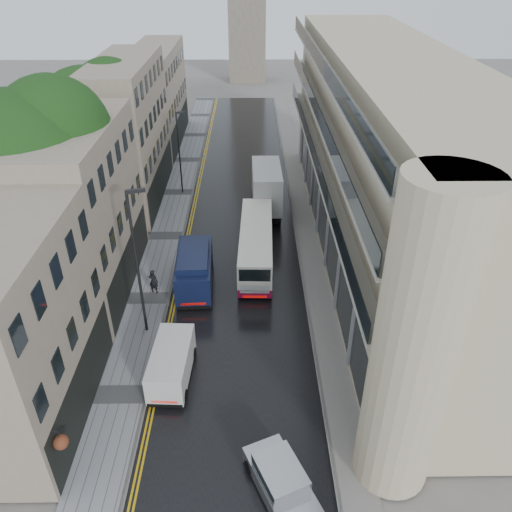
{
  "coord_description": "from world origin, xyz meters",
  "views": [
    {
      "loc": [
        0.91,
        -7.28,
        19.94
      ],
      "look_at": [
        1.21,
        18.0,
        4.09
      ],
      "focal_mm": 35.0,
      "sensor_mm": 36.0,
      "label": 1
    }
  ],
  "objects_px": {
    "lamp_post_far": "(179,154)",
    "tree_near": "(27,199)",
    "pedestrian": "(153,281)",
    "tree_far": "(92,139)",
    "white_lorry": "(254,196)",
    "cream_bus": "(240,266)",
    "navy_van": "(176,286)",
    "white_van": "(149,385)",
    "lamp_post_near": "(137,266)"
  },
  "relations": [
    {
      "from": "navy_van",
      "to": "pedestrian",
      "type": "xyz_separation_m",
      "value": [
        -1.71,
        1.2,
        -0.47
      ]
    },
    {
      "from": "tree_near",
      "to": "tree_far",
      "type": "relative_size",
      "value": 1.11
    },
    {
      "from": "tree_far",
      "to": "white_lorry",
      "type": "bearing_deg",
      "value": -10.16
    },
    {
      "from": "tree_far",
      "to": "pedestrian",
      "type": "height_order",
      "value": "tree_far"
    },
    {
      "from": "navy_van",
      "to": "white_lorry",
      "type": "bearing_deg",
      "value": 64.47
    },
    {
      "from": "pedestrian",
      "to": "lamp_post_far",
      "type": "height_order",
      "value": "lamp_post_far"
    },
    {
      "from": "lamp_post_far",
      "to": "tree_near",
      "type": "bearing_deg",
      "value": -135.65
    },
    {
      "from": "white_van",
      "to": "lamp_post_near",
      "type": "relative_size",
      "value": 0.48
    },
    {
      "from": "white_lorry",
      "to": "tree_far",
      "type": "bearing_deg",
      "value": 169.0
    },
    {
      "from": "tree_near",
      "to": "white_van",
      "type": "bearing_deg",
      "value": -48.78
    },
    {
      "from": "white_van",
      "to": "navy_van",
      "type": "distance_m",
      "value": 8.03
    },
    {
      "from": "cream_bus",
      "to": "lamp_post_near",
      "type": "xyz_separation_m",
      "value": [
        -5.59,
        -5.07,
        3.33
      ]
    },
    {
      "from": "navy_van",
      "to": "lamp_post_far",
      "type": "distance_m",
      "value": 17.34
    },
    {
      "from": "white_lorry",
      "to": "lamp_post_near",
      "type": "bearing_deg",
      "value": -115.3
    },
    {
      "from": "lamp_post_near",
      "to": "lamp_post_far",
      "type": "bearing_deg",
      "value": 75.03
    },
    {
      "from": "tree_near",
      "to": "navy_van",
      "type": "relative_size",
      "value": 2.43
    },
    {
      "from": "pedestrian",
      "to": "tree_far",
      "type": "bearing_deg",
      "value": -47.56
    },
    {
      "from": "cream_bus",
      "to": "white_lorry",
      "type": "relative_size",
      "value": 1.26
    },
    {
      "from": "cream_bus",
      "to": "white_van",
      "type": "xyz_separation_m",
      "value": [
        -4.46,
        -10.45,
        -0.35
      ]
    },
    {
      "from": "cream_bus",
      "to": "navy_van",
      "type": "relative_size",
      "value": 1.74
    },
    {
      "from": "cream_bus",
      "to": "lamp_post_far",
      "type": "bearing_deg",
      "value": 112.8
    },
    {
      "from": "cream_bus",
      "to": "lamp_post_far",
      "type": "xyz_separation_m",
      "value": [
        -5.65,
        14.65,
        2.51
      ]
    },
    {
      "from": "pedestrian",
      "to": "lamp_post_near",
      "type": "xyz_separation_m",
      "value": [
        0.13,
        -3.82,
        3.7
      ]
    },
    {
      "from": "tree_near",
      "to": "lamp_post_near",
      "type": "relative_size",
      "value": 1.51
    },
    {
      "from": "cream_bus",
      "to": "pedestrian",
      "type": "relative_size",
      "value": 5.62
    },
    {
      "from": "tree_near",
      "to": "navy_van",
      "type": "distance_m",
      "value": 10.32
    },
    {
      "from": "tree_far",
      "to": "lamp_post_near",
      "type": "xyz_separation_m",
      "value": [
        6.77,
        -16.99,
        -1.52
      ]
    },
    {
      "from": "tree_near",
      "to": "white_van",
      "type": "height_order",
      "value": "tree_near"
    },
    {
      "from": "cream_bus",
      "to": "lamp_post_near",
      "type": "height_order",
      "value": "lamp_post_near"
    },
    {
      "from": "tree_near",
      "to": "white_lorry",
      "type": "xyz_separation_m",
      "value": [
        13.71,
        10.6,
        -4.86
      ]
    },
    {
      "from": "white_lorry",
      "to": "lamp_post_far",
      "type": "xyz_separation_m",
      "value": [
        -6.69,
        5.14,
        1.79
      ]
    },
    {
      "from": "tree_far",
      "to": "navy_van",
      "type": "relative_size",
      "value": 2.18
    },
    {
      "from": "navy_van",
      "to": "lamp_post_near",
      "type": "relative_size",
      "value": 0.62
    },
    {
      "from": "tree_near",
      "to": "tree_far",
      "type": "distance_m",
      "value": 13.02
    },
    {
      "from": "tree_far",
      "to": "navy_van",
      "type": "height_order",
      "value": "tree_far"
    },
    {
      "from": "tree_near",
      "to": "lamp_post_far",
      "type": "bearing_deg",
      "value": 65.98
    },
    {
      "from": "tree_far",
      "to": "white_van",
      "type": "distance_m",
      "value": 24.28
    },
    {
      "from": "cream_bus",
      "to": "pedestrian",
      "type": "bearing_deg",
      "value": -165.97
    },
    {
      "from": "tree_far",
      "to": "lamp_post_far",
      "type": "height_order",
      "value": "tree_far"
    },
    {
      "from": "white_van",
      "to": "tree_far",
      "type": "bearing_deg",
      "value": 112.39
    },
    {
      "from": "tree_far",
      "to": "pedestrian",
      "type": "xyz_separation_m",
      "value": [
        6.65,
        -13.16,
        -5.23
      ]
    },
    {
      "from": "tree_far",
      "to": "white_van",
      "type": "bearing_deg",
      "value": -70.54
    },
    {
      "from": "tree_near",
      "to": "cream_bus",
      "type": "relative_size",
      "value": 1.4
    },
    {
      "from": "white_van",
      "to": "cream_bus",
      "type": "bearing_deg",
      "value": 69.8
    },
    {
      "from": "tree_near",
      "to": "cream_bus",
      "type": "distance_m",
      "value": 13.88
    },
    {
      "from": "cream_bus",
      "to": "lamp_post_far",
      "type": "distance_m",
      "value": 15.9
    },
    {
      "from": "tree_near",
      "to": "pedestrian",
      "type": "xyz_separation_m",
      "value": [
        6.95,
        -0.16,
        -5.94
      ]
    },
    {
      "from": "pedestrian",
      "to": "lamp_post_far",
      "type": "bearing_deg",
      "value": -74.59
    },
    {
      "from": "white_lorry",
      "to": "lamp_post_far",
      "type": "height_order",
      "value": "lamp_post_far"
    },
    {
      "from": "white_lorry",
      "to": "tree_near",
      "type": "bearing_deg",
      "value": -143.13
    }
  ]
}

